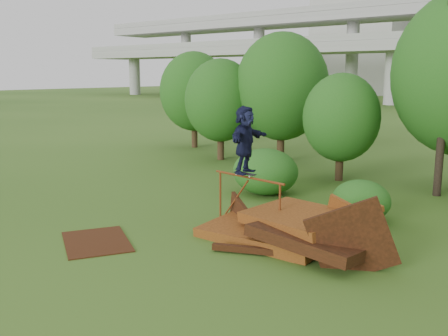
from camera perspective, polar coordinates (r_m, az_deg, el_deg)
The scene contains 13 objects.
ground at distance 13.13m, azimuth -2.85°, elevation -8.57°, with size 240.00×240.00×0.00m, color #2D5116.
scrap_pile at distance 12.92m, azimuth 7.64°, elevation -7.09°, with size 5.53×3.10×2.13m.
grind_rail at distance 13.89m, azimuth 2.81°, elevation -2.64°, with size 2.55×0.36×1.54m.
skateboard at distance 13.88m, azimuth 2.39°, elevation -0.63°, with size 0.73×0.27×0.07m.
skater at distance 13.72m, azimuth 2.42°, elevation 3.25°, with size 1.73×0.55×1.87m, color #141735.
flat_plate at distance 13.60m, azimuth -14.37°, elevation -8.14°, with size 2.23×1.59×0.03m, color #3C1D0C.
tree_0 at distance 25.20m, azimuth -0.39°, elevation 7.72°, with size 3.61×3.61×5.09m.
tree_1 at distance 24.67m, azimuth 6.63°, elevation 9.21°, with size 4.54×4.54×6.32m.
tree_2 at distance 20.75m, azimuth 13.27°, elevation 5.62°, with size 3.11×3.11×4.38m.
tree_6 at distance 29.58m, azimuth -3.44°, elevation 8.72°, with size 4.02×4.02×5.62m.
shrub_left at distance 18.12m, azimuth 4.74°, elevation -0.41°, with size 2.43×2.24×1.68m, color #175115.
shrub_right at distance 15.42m, azimuth 15.39°, elevation -3.60°, with size 1.75×1.61×1.24m, color #175115.
building_left at distance 114.77m, azimuth 15.89°, elevation 16.96°, with size 18.00×16.00×35.00m, color #9E9E99.
Camera 1 is at (8.33, -9.17, 4.34)m, focal length 40.00 mm.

